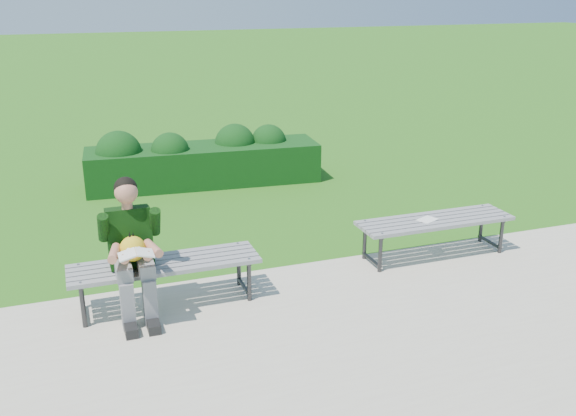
{
  "coord_description": "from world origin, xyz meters",
  "views": [
    {
      "loc": [
        -1.78,
        -6.14,
        2.96
      ],
      "look_at": [
        0.32,
        -0.25,
        0.79
      ],
      "focal_mm": 40.0,
      "sensor_mm": 36.0,
      "label": 1
    }
  ],
  "objects_px": {
    "hedge": "(200,159)",
    "bench_left": "(165,267)",
    "bench_right": "(435,223)",
    "seated_boy": "(132,246)",
    "paper_sheet": "(428,220)"
  },
  "relations": [
    {
      "from": "bench_right",
      "to": "seated_boy",
      "type": "height_order",
      "value": "seated_boy"
    },
    {
      "from": "seated_boy",
      "to": "paper_sheet",
      "type": "xyz_separation_m",
      "value": [
        3.28,
        0.26,
        -0.24
      ]
    },
    {
      "from": "seated_boy",
      "to": "bench_right",
      "type": "bearing_deg",
      "value": 4.47
    },
    {
      "from": "hedge",
      "to": "seated_boy",
      "type": "relative_size",
      "value": 2.77
    },
    {
      "from": "bench_right",
      "to": "paper_sheet",
      "type": "relative_size",
      "value": 6.77
    },
    {
      "from": "bench_left",
      "to": "hedge",
      "type": "bearing_deg",
      "value": 73.24
    },
    {
      "from": "bench_right",
      "to": "paper_sheet",
      "type": "distance_m",
      "value": 0.12
    },
    {
      "from": "hedge",
      "to": "paper_sheet",
      "type": "bearing_deg",
      "value": -64.77
    },
    {
      "from": "hedge",
      "to": "bench_left",
      "type": "xyz_separation_m",
      "value": [
        -1.19,
        -3.97,
        0.02
      ]
    },
    {
      "from": "seated_boy",
      "to": "bench_left",
      "type": "bearing_deg",
      "value": 17.42
    },
    {
      "from": "bench_right",
      "to": "seated_boy",
      "type": "bearing_deg",
      "value": -175.53
    },
    {
      "from": "bench_left",
      "to": "seated_boy",
      "type": "distance_m",
      "value": 0.43
    },
    {
      "from": "bench_left",
      "to": "paper_sheet",
      "type": "distance_m",
      "value": 2.99
    },
    {
      "from": "bench_right",
      "to": "bench_left",
      "type": "bearing_deg",
      "value": -176.84
    },
    {
      "from": "paper_sheet",
      "to": "bench_left",
      "type": "bearing_deg",
      "value": -176.73
    }
  ]
}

